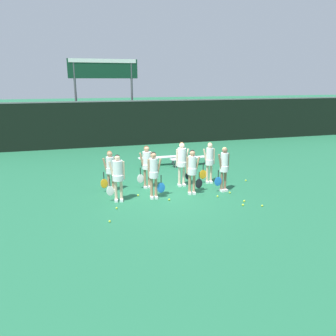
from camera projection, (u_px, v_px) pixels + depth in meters
name	position (u px, v px, depth m)	size (l,w,h in m)	color
ground_plane	(169.00, 191.00, 12.76)	(140.00, 140.00, 0.00)	#216642
fence_windscreen	(129.00, 123.00, 21.26)	(60.00, 0.08, 2.94)	black
scoreboard	(104.00, 77.00, 21.08)	(4.42, 0.15, 5.50)	#515156
bench_courtside	(191.00, 158.00, 16.51)	(2.20, 0.61, 0.42)	silver
bench_far	(158.00, 158.00, 16.49)	(1.95, 0.40, 0.45)	silver
player_0	(118.00, 174.00, 11.48)	(0.67, 0.40, 1.71)	beige
player_1	(154.00, 171.00, 11.76)	(0.63, 0.34, 1.74)	tan
player_2	(192.00, 168.00, 12.24)	(0.62, 0.35, 1.71)	tan
player_3	(224.00, 166.00, 12.53)	(0.62, 0.33, 1.75)	#8C664C
player_4	(110.00, 168.00, 12.55)	(0.62, 0.35, 1.60)	tan
player_5	(147.00, 163.00, 12.92)	(0.64, 0.37, 1.72)	tan
player_6	(182.00, 160.00, 13.14)	(0.67, 0.39, 1.81)	beige
player_7	(209.00, 160.00, 13.58)	(0.63, 0.34, 1.72)	beige
tennis_ball_0	(243.00, 205.00, 11.28)	(0.07, 0.07, 0.07)	#CCE033
tennis_ball_1	(246.00, 180.00, 14.03)	(0.07, 0.07, 0.07)	#CCE033
tennis_ball_2	(262.00, 206.00, 11.22)	(0.06, 0.06, 0.06)	#CCE033
tennis_ball_3	(169.00, 200.00, 11.78)	(0.07, 0.07, 0.07)	#CCE033
tennis_ball_4	(110.00, 221.00, 9.97)	(0.07, 0.07, 0.07)	#CCE033
tennis_ball_5	(230.00, 193.00, 12.52)	(0.07, 0.07, 0.07)	#CCE033
tennis_ball_6	(218.00, 196.00, 12.12)	(0.07, 0.07, 0.07)	#CCE033
tennis_ball_7	(117.00, 208.00, 11.01)	(0.07, 0.07, 0.07)	#CCE033
tennis_ball_8	(138.00, 195.00, 12.23)	(0.07, 0.07, 0.07)	#CCE033
tennis_ball_9	(244.00, 201.00, 11.64)	(0.07, 0.07, 0.07)	#CCE033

